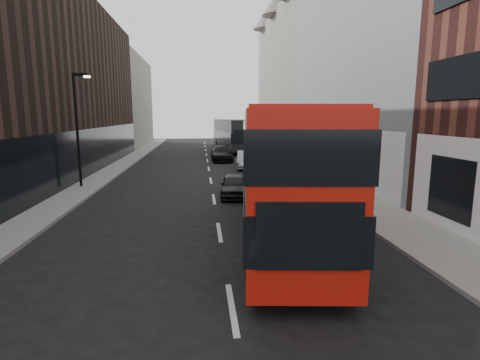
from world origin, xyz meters
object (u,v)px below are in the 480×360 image
object	(u,v)px
red_bus	(282,168)
car_b	(247,160)
grey_bus	(232,134)
car_a	(234,185)
street_lamp	(78,122)
car_c	(222,154)

from	to	relation	value
red_bus	car_b	bearing A→B (deg)	93.47
grey_bus	car_a	distance (m)	27.21
street_lamp	car_b	world-z (taller)	street_lamp
grey_bus	car_b	distance (m)	15.79
street_lamp	car_b	size ratio (longest dim) A/B	1.50
red_bus	car_c	world-z (taller)	red_bus
car_b	car_c	size ratio (longest dim) A/B	0.90
car_a	car_c	size ratio (longest dim) A/B	0.73
street_lamp	car_a	xyz separation A→B (m)	(9.40, -3.35, -3.54)
grey_bus	car_b	size ratio (longest dim) A/B	2.76
car_a	car_c	bearing A→B (deg)	94.09
red_bus	car_a	xyz separation A→B (m)	(-1.09, 7.62, -2.05)
car_b	red_bus	bearing A→B (deg)	-86.13
grey_bus	car_b	xyz separation A→B (m)	(-0.11, -15.73, -1.42)
street_lamp	grey_bus	size ratio (longest dim) A/B	0.54
car_c	red_bus	bearing A→B (deg)	-88.53
red_bus	grey_bus	bearing A→B (deg)	94.71
grey_bus	car_a	size ratio (longest dim) A/B	3.41
car_c	street_lamp	bearing A→B (deg)	-125.66
street_lamp	red_bus	bearing A→B (deg)	-46.24
street_lamp	car_a	distance (m)	10.59
car_c	car_a	bearing A→B (deg)	-91.37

